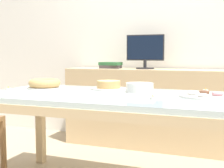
{
  "coord_description": "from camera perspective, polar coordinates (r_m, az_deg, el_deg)",
  "views": [
    {
      "loc": [
        0.82,
        -2.09,
        1.04
      ],
      "look_at": [
        -0.01,
        0.12,
        0.81
      ],
      "focal_mm": 50.0,
      "sensor_mm": 36.0,
      "label": 1
    }
  ],
  "objects": [
    {
      "name": "computer_monitor",
      "position": [
        3.48,
        6.07,
        5.87
      ],
      "size": [
        0.42,
        0.2,
        0.38
      ],
      "color": "#262628",
      "rests_on": "sideboard"
    },
    {
      "name": "wall_back",
      "position": [
        3.77,
        8.15,
        9.41
      ],
      "size": [
        8.0,
        0.1,
        2.6
      ],
      "primitive_type": "cube",
      "color": "white",
      "rests_on": "ground"
    },
    {
      "name": "tealight_right_edge",
      "position": [
        2.61,
        -18.44,
        -0.87
      ],
      "size": [
        0.04,
        0.04,
        0.04
      ],
      "color": "silver",
      "rests_on": "dining_table"
    },
    {
      "name": "tealight_near_cakes",
      "position": [
        2.01,
        7.48,
        -2.5
      ],
      "size": [
        0.04,
        0.04,
        0.04
      ],
      "color": "silver",
      "rests_on": "dining_table"
    },
    {
      "name": "cake_golden_bundt",
      "position": [
        2.66,
        -12.21,
        0.03
      ],
      "size": [
        0.28,
        0.28,
        0.08
      ],
      "color": "silver",
      "rests_on": "dining_table"
    },
    {
      "name": "sideboard",
      "position": [
        3.52,
        6.89,
        -4.39
      ],
      "size": [
        1.89,
        0.44,
        0.87
      ],
      "color": "#D1B284",
      "rests_on": "ground"
    },
    {
      "name": "dining_table",
      "position": [
        2.27,
        -0.8,
        -3.92
      ],
      "size": [
        1.82,
        0.94,
        0.75
      ],
      "color": "silver",
      "rests_on": "ground"
    },
    {
      "name": "cake_chocolate_round",
      "position": [
        2.54,
        -0.61,
        -0.32
      ],
      "size": [
        0.29,
        0.29,
        0.07
      ],
      "color": "silver",
      "rests_on": "dining_table"
    },
    {
      "name": "plate_stack",
      "position": [
        2.37,
        5.08,
        -0.63
      ],
      "size": [
        0.21,
        0.21,
        0.07
      ],
      "color": "silver",
      "rests_on": "dining_table"
    },
    {
      "name": "book_stack",
      "position": [
        3.61,
        -0.26,
        3.45
      ],
      "size": [
        0.25,
        0.2,
        0.07
      ],
      "color": "#3F3838",
      "rests_on": "sideboard"
    },
    {
      "name": "pastry_platter",
      "position": [
        2.18,
        16.47,
        -2.01
      ],
      "size": [
        0.33,
        0.33,
        0.04
      ],
      "color": "silver",
      "rests_on": "dining_table"
    },
    {
      "name": "tealight_near_front",
      "position": [
        2.49,
        16.75,
        -1.14
      ],
      "size": [
        0.04,
        0.04,
        0.04
      ],
      "color": "silver",
      "rests_on": "dining_table"
    }
  ]
}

